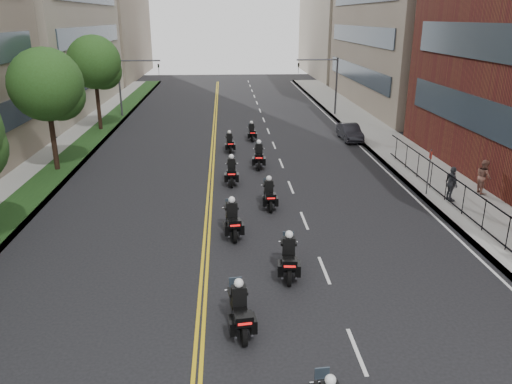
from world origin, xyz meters
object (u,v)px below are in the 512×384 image
(motorcycle_4, at_px, (232,221))
(parked_sedan, at_px, (350,132))
(pedestrian_c, at_px, (452,184))
(motorcycle_3, at_px, (289,259))
(motorcycle_6, at_px, (232,172))
(pedestrian_b, at_px, (484,176))
(motorcycle_8, at_px, (230,143))
(motorcycle_9, at_px, (252,133))
(motorcycle_7, at_px, (259,157))
(motorcycle_2, at_px, (240,311))
(motorcycle_5, at_px, (269,195))

(motorcycle_4, height_order, parked_sedan, motorcycle_4)
(pedestrian_c, bearing_deg, motorcycle_3, 124.24)
(motorcycle_6, height_order, pedestrian_b, pedestrian_b)
(motorcycle_8, distance_m, pedestrian_c, 16.19)
(motorcycle_9, bearing_deg, pedestrian_b, -51.39)
(motorcycle_3, xyz_separation_m, pedestrian_c, (9.44, 7.16, 0.38))
(motorcycle_7, bearing_deg, motorcycle_8, 117.61)
(parked_sedan, bearing_deg, motorcycle_8, -163.64)
(motorcycle_9, relative_size, parked_sedan, 0.54)
(motorcycle_3, relative_size, pedestrian_b, 1.29)
(motorcycle_4, distance_m, pedestrian_b, 14.50)
(motorcycle_9, bearing_deg, pedestrian_c, -59.41)
(parked_sedan, bearing_deg, motorcycle_2, -112.02)
(motorcycle_3, relative_size, motorcycle_9, 1.16)
(motorcycle_2, xyz_separation_m, motorcycle_9, (1.78, 25.52, -0.08))
(motorcycle_8, relative_size, parked_sedan, 0.55)
(motorcycle_4, height_order, motorcycle_8, motorcycle_4)
(motorcycle_9, bearing_deg, parked_sedan, -5.46)
(motorcycle_3, relative_size, motorcycle_7, 0.98)
(motorcycle_4, distance_m, pedestrian_c, 11.97)
(motorcycle_3, distance_m, motorcycle_4, 4.32)
(motorcycle_2, distance_m, motorcycle_9, 25.59)
(motorcycle_5, distance_m, pedestrian_b, 11.90)
(motorcycle_3, xyz_separation_m, motorcycle_6, (-1.96, 11.22, -0.01))
(pedestrian_b, bearing_deg, motorcycle_5, 96.69)
(motorcycle_5, relative_size, parked_sedan, 0.59)
(motorcycle_5, relative_size, motorcycle_7, 0.92)
(motorcycle_7, relative_size, pedestrian_c, 1.32)
(motorcycle_3, distance_m, parked_sedan, 22.96)
(motorcycle_3, distance_m, motorcycle_7, 14.49)
(motorcycle_2, bearing_deg, motorcycle_5, 72.99)
(motorcycle_6, bearing_deg, pedestrian_c, -18.48)
(pedestrian_b, bearing_deg, pedestrian_c, 117.52)
(motorcycle_9, relative_size, pedestrian_b, 1.12)
(motorcycle_5, height_order, pedestrian_b, pedestrian_b)
(parked_sedan, bearing_deg, motorcycle_5, -119.24)
(motorcycle_2, xyz_separation_m, motorcycle_3, (1.96, 3.42, 0.01))
(motorcycle_7, bearing_deg, motorcycle_5, -86.25)
(pedestrian_b, bearing_deg, motorcycle_9, 42.15)
(motorcycle_7, relative_size, parked_sedan, 0.64)
(motorcycle_4, xyz_separation_m, motorcycle_9, (1.87, 18.30, -0.11))
(motorcycle_8, height_order, parked_sedan, motorcycle_8)
(motorcycle_7, height_order, motorcycle_9, motorcycle_7)
(motorcycle_8, bearing_deg, pedestrian_b, -40.96)
(motorcycle_9, xyz_separation_m, pedestrian_b, (11.91, -13.81, 0.48))
(motorcycle_7, distance_m, pedestrian_b, 13.39)
(motorcycle_7, height_order, motorcycle_8, motorcycle_7)
(motorcycle_5, bearing_deg, motorcycle_2, -101.13)
(motorcycle_8, bearing_deg, motorcycle_7, -69.92)
(motorcycle_8, xyz_separation_m, pedestrian_b, (13.71, -10.35, 0.47))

